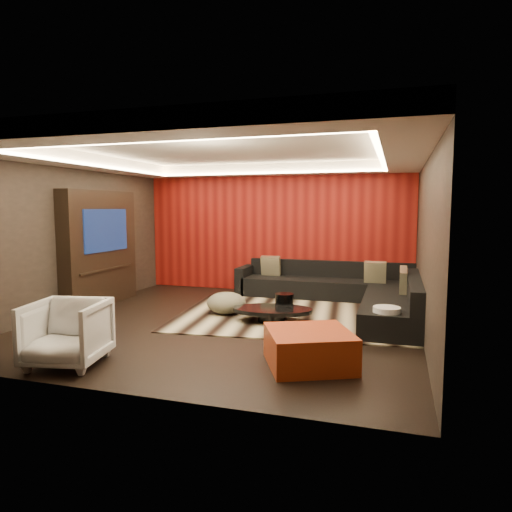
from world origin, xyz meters
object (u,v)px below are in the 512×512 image
(white_side_table, at_px, (386,324))
(drum_stool, at_px, (284,304))
(orange_ottoman, at_px, (309,348))
(armchair, at_px, (67,333))
(sectional_sofa, at_px, (347,293))
(coffee_table, at_px, (272,315))

(white_side_table, bearing_deg, drum_stool, 150.75)
(orange_ottoman, xyz_separation_m, armchair, (-2.76, -0.83, 0.18))
(sectional_sofa, bearing_deg, drum_stool, -129.82)
(coffee_table, bearing_deg, orange_ottoman, -62.82)
(drum_stool, xyz_separation_m, armchair, (-1.89, -3.17, 0.18))
(armchair, height_order, sectional_sofa, armchair)
(drum_stool, bearing_deg, armchair, -120.83)
(white_side_table, xyz_separation_m, sectional_sofa, (-0.77, 2.11, 0.02))
(sectional_sofa, bearing_deg, coffee_table, -122.75)
(coffee_table, xyz_separation_m, armchair, (-1.80, -2.69, 0.26))
(orange_ottoman, relative_size, sectional_sofa, 0.26)
(armchair, bearing_deg, orange_ottoman, 5.49)
(sectional_sofa, bearing_deg, orange_ottoman, -91.39)
(white_side_table, bearing_deg, orange_ottoman, -121.83)
(drum_stool, relative_size, orange_ottoman, 0.40)
(coffee_table, bearing_deg, armchair, -123.81)
(drum_stool, height_order, armchair, armchair)
(drum_stool, xyz_separation_m, white_side_table, (1.72, -0.96, 0.03))
(white_side_table, relative_size, orange_ottoman, 0.50)
(armchair, xyz_separation_m, sectional_sofa, (2.85, 4.31, -0.13))
(coffee_table, height_order, drum_stool, drum_stool)
(white_side_table, distance_m, sectional_sofa, 2.25)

